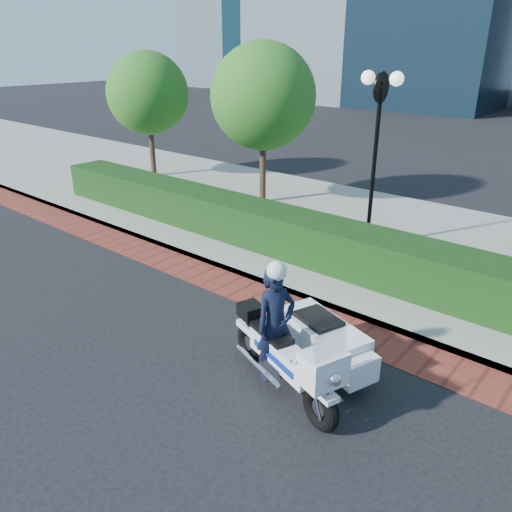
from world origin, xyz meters
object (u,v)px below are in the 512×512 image
Objects in this scene: lamppost at (377,134)px; police_motorcycle at (299,341)px; tree_a at (148,93)px; tree_b at (263,97)px.

police_motorcycle is at bearing -72.25° from lamppost.
lamppost is at bearing 126.88° from police_motorcycle.
lamppost is 10.09m from tree_a.
police_motorcycle is (11.75, -6.78, -2.51)m from tree_a.
tree_a is at bearing 180.00° from tree_b.
tree_b is (5.50, 0.00, 0.21)m from tree_a.
police_motorcycle is (6.25, -6.78, -2.72)m from tree_b.
tree_a is at bearing 169.17° from police_motorcycle.
tree_b is (-4.50, 1.30, 0.48)m from lamppost.
tree_a is 1.83× the size of police_motorcycle.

